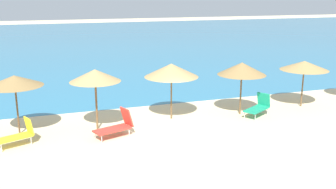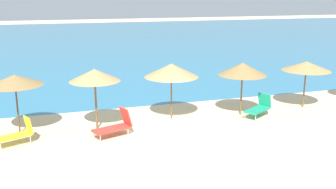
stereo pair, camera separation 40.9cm
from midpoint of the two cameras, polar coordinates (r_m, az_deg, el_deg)
The scene contains 10 objects.
ground_plane at distance 16.32m, azimuth 0.04°, elevation -6.48°, with size 160.00×160.00×0.00m, color beige.
sea_water at distance 51.83m, azimuth -13.36°, elevation 7.65°, with size 160.00×63.59×0.01m, color teal.
beach_umbrella_2 at distance 17.49m, azimuth -22.17°, elevation 1.85°, with size 2.34×2.34×2.57m.
beach_umbrella_3 at distance 17.12m, azimuth -11.30°, elevation 2.73°, with size 2.22×2.22×2.71m.
beach_umbrella_4 at distance 18.30m, azimuth -0.15°, elevation 3.56°, with size 2.56×2.56×2.69m.
beach_umbrella_5 at distance 19.33m, azimuth 10.16°, elevation 3.73°, with size 2.37×2.37×2.62m.
beach_umbrella_6 at distance 21.55m, azimuth 18.80°, elevation 4.03°, with size 2.50×2.50×2.46m.
lounge_chair_0 at distance 16.60m, azimuth -8.21°, elevation -4.51°, with size 1.77×1.17×1.17m.
lounge_chair_2 at distance 16.64m, azimuth -21.71°, elevation -5.42°, with size 1.53×1.08×1.06m.
lounge_chair_3 at distance 19.65m, azimuth 12.52°, elevation -1.73°, with size 1.67×1.36×1.07m.
Camera 1 is at (-5.12, -14.36, 5.85)m, focal length 41.68 mm.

